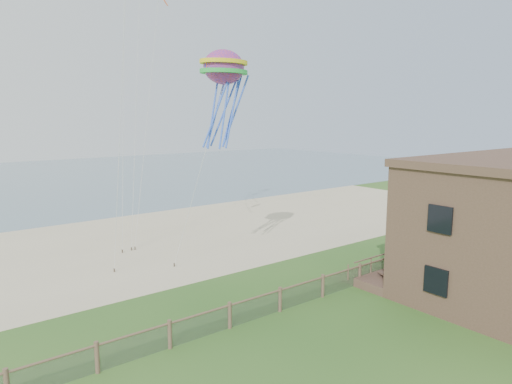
% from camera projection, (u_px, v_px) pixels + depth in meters
% --- Properties ---
extents(ground, '(160.00, 160.00, 0.00)m').
position_uv_depth(ground, '(380.00, 362.00, 17.85)').
color(ground, '#24501B').
rests_on(ground, ground).
extents(sand_beach, '(72.00, 20.00, 0.02)m').
position_uv_depth(sand_beach, '(144.00, 242.00, 35.02)').
color(sand_beach, '#C3B38D').
rests_on(sand_beach, ground).
extents(ocean, '(160.00, 68.00, 0.02)m').
position_uv_depth(ocean, '(23.00, 181.00, 69.36)').
color(ocean, slate).
rests_on(ocean, ground).
extents(chainlink_fence, '(36.20, 0.20, 1.25)m').
position_uv_depth(chainlink_fence, '(280.00, 301.00, 22.44)').
color(chainlink_fence, brown).
rests_on(chainlink_fence, ground).
extents(motel_deck, '(15.00, 2.00, 0.50)m').
position_uv_depth(motel_deck, '(442.00, 261.00, 29.56)').
color(motel_deck, brown).
rests_on(motel_deck, ground).
extents(picnic_table, '(2.31, 2.05, 0.80)m').
position_uv_depth(picnic_table, '(395.00, 278.00, 26.14)').
color(picnic_table, brown).
rests_on(picnic_table, ground).
extents(octopus_kite, '(3.60, 3.10, 6.22)m').
position_uv_depth(octopus_kite, '(224.00, 95.00, 26.43)').
color(octopus_kite, '#FD4127').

